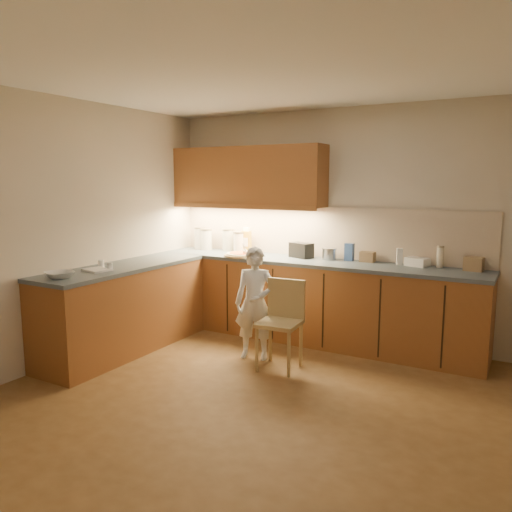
# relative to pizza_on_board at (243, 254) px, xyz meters

# --- Properties ---
(room) EXTENTS (4.54, 4.50, 2.62)m
(room) POSITION_rel_pizza_on_board_xyz_m (1.19, -1.58, 0.74)
(room) COLOR brown
(room) RESTS_ON ground
(l_counter) EXTENTS (3.77, 2.62, 0.92)m
(l_counter) POSITION_rel_pizza_on_board_xyz_m (0.27, -0.34, -0.48)
(l_counter) COLOR brown
(l_counter) RESTS_ON ground
(backsplash) EXTENTS (3.75, 0.02, 0.58)m
(backsplash) POSITION_rel_pizza_on_board_xyz_m (0.82, 0.40, 0.27)
(backsplash) COLOR beige
(backsplash) RESTS_ON l_counter
(upper_cabinets) EXTENTS (1.95, 0.36, 0.73)m
(upper_cabinets) POSITION_rel_pizza_on_board_xyz_m (-0.08, 0.24, 0.91)
(upper_cabinets) COLOR brown
(upper_cabinets) RESTS_ON ground
(pizza_on_board) EXTENTS (0.45, 0.45, 0.18)m
(pizza_on_board) POSITION_rel_pizza_on_board_xyz_m (0.00, 0.00, 0.00)
(pizza_on_board) COLOR tan
(pizza_on_board) RESTS_ON l_counter
(child) EXTENTS (0.48, 0.38, 1.15)m
(child) POSITION_rel_pizza_on_board_xyz_m (0.57, -0.71, -0.37)
(child) COLOR white
(child) RESTS_ON ground
(wooden_chair) EXTENTS (0.41, 0.41, 0.85)m
(wooden_chair) POSITION_rel_pizza_on_board_xyz_m (0.91, -0.79, -0.45)
(wooden_chair) COLOR tan
(wooden_chair) RESTS_ON ground
(mixing_bowl) EXTENTS (0.32, 0.32, 0.06)m
(mixing_bowl) POSITION_rel_pizza_on_board_xyz_m (-0.76, -1.98, 0.01)
(mixing_bowl) COLOR silver
(mixing_bowl) RESTS_ON l_counter
(canister_a) EXTENTS (0.14, 0.14, 0.29)m
(canister_a) POSITION_rel_pizza_on_board_xyz_m (-0.80, 0.24, 0.13)
(canister_a) COLOR white
(canister_a) RESTS_ON l_counter
(canister_b) EXTENTS (0.16, 0.16, 0.27)m
(canister_b) POSITION_rel_pizza_on_board_xyz_m (-0.69, 0.24, 0.12)
(canister_b) COLOR white
(canister_b) RESTS_ON l_counter
(canister_c) EXTENTS (0.15, 0.15, 0.28)m
(canister_c) POSITION_rel_pizza_on_board_xyz_m (-0.40, 0.30, 0.12)
(canister_c) COLOR silver
(canister_c) RESTS_ON l_counter
(canister_d) EXTENTS (0.16, 0.16, 0.26)m
(canister_d) POSITION_rel_pizza_on_board_xyz_m (-0.21, 0.26, 0.11)
(canister_d) COLOR white
(canister_d) RESTS_ON l_counter
(oil_jug) EXTENTS (0.11, 0.08, 0.31)m
(oil_jug) POSITION_rel_pizza_on_board_xyz_m (-0.12, 0.28, 0.12)
(oil_jug) COLOR #B78F24
(oil_jug) RESTS_ON l_counter
(toaster) EXTENTS (0.30, 0.24, 0.18)m
(toaster) POSITION_rel_pizza_on_board_xyz_m (0.65, 0.23, 0.07)
(toaster) COLOR black
(toaster) RESTS_ON l_counter
(steel_pot) EXTENTS (0.17, 0.17, 0.13)m
(steel_pot) POSITION_rel_pizza_on_board_xyz_m (0.98, 0.26, 0.05)
(steel_pot) COLOR #ACACB1
(steel_pot) RESTS_ON l_counter
(blue_box) EXTENTS (0.10, 0.07, 0.19)m
(blue_box) POSITION_rel_pizza_on_board_xyz_m (1.20, 0.29, 0.08)
(blue_box) COLOR #2F4D8E
(blue_box) RESTS_ON l_counter
(card_box_a) EXTENTS (0.16, 0.11, 0.11)m
(card_box_a) POSITION_rel_pizza_on_board_xyz_m (1.40, 0.31, 0.04)
(card_box_a) COLOR #987652
(card_box_a) RESTS_ON l_counter
(white_bottle) EXTENTS (0.08, 0.08, 0.17)m
(white_bottle) POSITION_rel_pizza_on_board_xyz_m (1.75, 0.28, 0.07)
(white_bottle) COLOR white
(white_bottle) RESTS_ON l_counter
(flat_pack) EXTENTS (0.26, 0.22, 0.09)m
(flat_pack) POSITION_rel_pizza_on_board_xyz_m (1.94, 0.29, 0.02)
(flat_pack) COLOR silver
(flat_pack) RESTS_ON l_counter
(tall_jar) EXTENTS (0.07, 0.07, 0.22)m
(tall_jar) POSITION_rel_pizza_on_board_xyz_m (2.15, 0.31, 0.09)
(tall_jar) COLOR white
(tall_jar) RESTS_ON l_counter
(card_box_b) EXTENTS (0.19, 0.15, 0.14)m
(card_box_b) POSITION_rel_pizza_on_board_xyz_m (2.48, 0.28, 0.05)
(card_box_b) COLOR #997952
(card_box_b) RESTS_ON l_counter
(dough_cloth) EXTENTS (0.29, 0.25, 0.02)m
(dough_cloth) POSITION_rel_pizza_on_board_xyz_m (-0.75, -1.54, -0.01)
(dough_cloth) COLOR silver
(dough_cloth) RESTS_ON l_counter
(spice_jar_a) EXTENTS (0.08, 0.08, 0.08)m
(spice_jar_a) POSITION_rel_pizza_on_board_xyz_m (-0.84, -1.40, 0.02)
(spice_jar_a) COLOR white
(spice_jar_a) RESTS_ON l_counter
(spice_jar_b) EXTENTS (0.06, 0.06, 0.07)m
(spice_jar_b) POSITION_rel_pizza_on_board_xyz_m (-0.68, -1.44, 0.02)
(spice_jar_b) COLOR white
(spice_jar_b) RESTS_ON l_counter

